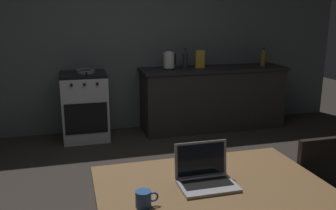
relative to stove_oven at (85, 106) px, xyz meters
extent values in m
plane|color=#2D2823|center=(0.52, -2.13, -0.46)|extent=(12.00, 12.00, 0.00)
cube|color=#50595A|center=(0.82, 0.35, 0.91)|extent=(6.40, 0.10, 2.74)
cube|color=#282623|center=(1.87, 0.00, -0.02)|extent=(2.10, 0.60, 0.87)
cube|color=black|center=(1.87, 0.00, 0.44)|extent=(2.16, 0.64, 0.04)
cube|color=#B7BABF|center=(0.00, 0.00, -0.02)|extent=(0.60, 0.60, 0.87)
cube|color=black|center=(0.00, 0.00, 0.44)|extent=(0.60, 0.60, 0.04)
cube|color=black|center=(0.00, -0.30, -0.09)|extent=(0.54, 0.01, 0.40)
cylinder|color=black|center=(-0.16, -0.31, 0.36)|extent=(0.04, 0.02, 0.04)
cylinder|color=black|center=(0.00, -0.31, 0.36)|extent=(0.04, 0.02, 0.04)
cylinder|color=black|center=(0.16, -0.31, 0.36)|extent=(0.04, 0.02, 0.04)
cube|color=brown|center=(0.58, -3.13, 0.25)|extent=(1.30, 0.87, 0.04)
cylinder|color=brown|center=(1.17, -2.75, -0.11)|extent=(0.05, 0.05, 0.68)
cube|color=black|center=(1.43, -3.00, 0.21)|extent=(0.38, 0.04, 0.42)
cube|color=#99999E|center=(0.55, -3.15, 0.28)|extent=(0.32, 0.22, 0.02)
cube|color=black|center=(0.55, -3.14, 0.29)|extent=(0.28, 0.12, 0.00)
cube|color=#99999E|center=(0.55, -3.03, 0.39)|extent=(0.32, 0.03, 0.21)
cube|color=black|center=(0.55, -3.04, 0.39)|extent=(0.29, 0.02, 0.18)
cylinder|color=black|center=(1.19, 0.00, 0.47)|extent=(0.16, 0.16, 0.02)
cylinder|color=silver|center=(1.19, 0.00, 0.59)|extent=(0.15, 0.15, 0.22)
cylinder|color=silver|center=(1.19, 0.00, 0.70)|extent=(0.09, 0.09, 0.02)
cube|color=black|center=(1.28, 0.00, 0.60)|extent=(0.02, 0.02, 0.15)
cylinder|color=#8C601E|center=(2.64, -0.05, 0.55)|extent=(0.07, 0.07, 0.19)
cone|color=#8C601E|center=(2.64, -0.05, 0.68)|extent=(0.07, 0.07, 0.06)
cylinder|color=black|center=(2.64, -0.05, 0.72)|extent=(0.03, 0.03, 0.02)
cylinder|color=gray|center=(0.04, -0.02, 0.46)|extent=(0.23, 0.23, 0.01)
torus|color=gray|center=(0.04, -0.02, 0.49)|extent=(0.25, 0.25, 0.02)
cylinder|color=black|center=(0.04, -0.22, 0.48)|extent=(0.02, 0.18, 0.02)
cylinder|color=#264C8C|center=(0.15, -3.27, 0.31)|extent=(0.08, 0.08, 0.09)
torus|color=#264C8C|center=(0.21, -3.27, 0.31)|extent=(0.05, 0.01, 0.05)
cube|color=gold|center=(1.66, 0.02, 0.58)|extent=(0.13, 0.05, 0.25)
cylinder|color=#2D2D33|center=(1.46, 0.08, 0.56)|extent=(0.07, 0.07, 0.20)
cone|color=#2D2D33|center=(1.46, 0.08, 0.69)|extent=(0.07, 0.07, 0.06)
cylinder|color=black|center=(1.46, 0.08, 0.73)|extent=(0.03, 0.03, 0.02)
camera|label=1|loc=(-0.16, -4.88, 1.21)|focal=38.52mm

